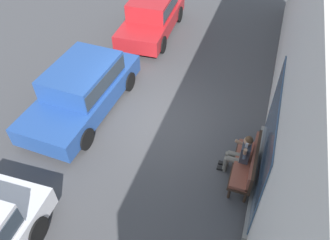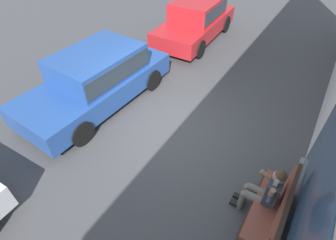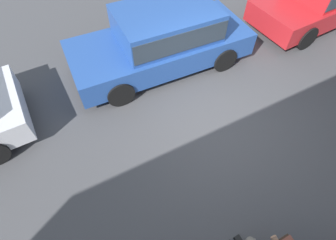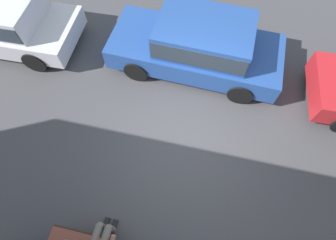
# 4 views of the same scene
# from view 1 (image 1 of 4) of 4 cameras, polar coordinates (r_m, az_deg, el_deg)

# --- Properties ---
(ground_plane) EXTENTS (60.00, 60.00, 0.00)m
(ground_plane) POSITION_cam_1_polar(r_m,az_deg,el_deg) (10.00, -2.16, -0.20)
(ground_plane) COLOR #424244
(building_facade) EXTENTS (18.00, 0.51, 5.23)m
(building_facade) POSITION_cam_1_polar(r_m,az_deg,el_deg) (8.00, 21.03, 7.74)
(building_facade) COLOR beige
(building_facade) RESTS_ON ground_plane
(bench) EXTENTS (1.64, 0.55, 1.00)m
(bench) POSITION_cam_1_polar(r_m,az_deg,el_deg) (8.42, 13.77, -7.33)
(bench) COLOR #332319
(bench) RESTS_ON ground_plane
(person_on_phone) EXTENTS (0.73, 0.74, 1.33)m
(person_on_phone) POSITION_cam_1_polar(r_m,az_deg,el_deg) (8.41, 12.58, -5.71)
(person_on_phone) COLOR #6B665B
(person_on_phone) RESTS_ON ground_plane
(parked_car_near) EXTENTS (4.27, 1.98, 1.51)m
(parked_car_near) POSITION_cam_1_polar(r_m,az_deg,el_deg) (13.99, -2.77, 17.99)
(parked_car_near) COLOR red
(parked_car_near) RESTS_ON ground_plane
(parked_car_mid) EXTENTS (4.53, 2.08, 1.50)m
(parked_car_mid) POSITION_cam_1_polar(r_m,az_deg,el_deg) (10.28, -14.66, 5.63)
(parked_car_mid) COLOR #23478E
(parked_car_mid) RESTS_ON ground_plane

